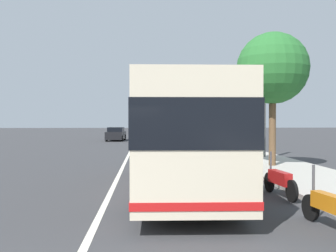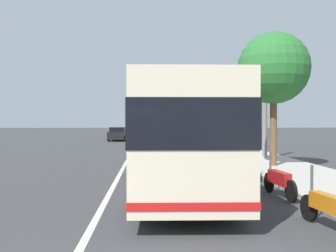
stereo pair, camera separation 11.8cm
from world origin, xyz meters
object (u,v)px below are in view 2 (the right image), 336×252
car_side_street (152,133)px  car_behind_bus (156,135)px  roadside_tree_mid_block (274,69)px  car_far_distant (118,134)px  utility_pole (265,104)px  coach_bus (179,133)px  motorcycle_far_end (329,208)px  motorcycle_angled (279,181)px  roadside_tree_far_block (207,103)px  motorcycle_nearest_curb (253,168)px

car_side_street → car_behind_bus: (-6.01, -0.32, -0.01)m
car_side_street → roadside_tree_mid_block: 28.50m
car_far_distant → utility_pole: (-20.45, -9.81, 2.43)m
coach_bus → car_behind_bus: 26.78m
motorcycle_far_end → utility_pole: utility_pole is taller
car_side_street → car_far_distant: size_ratio=0.87×
motorcycle_angled → car_side_street: size_ratio=0.50×
car_behind_bus → roadside_tree_mid_block: roadside_tree_mid_block is taller
coach_bus → motorcycle_far_end: coach_bus is taller
car_side_street → roadside_tree_mid_block: bearing=-165.0°
car_side_street → roadside_tree_far_block: 11.02m
car_far_distant → roadside_tree_far_block: roadside_tree_far_block is taller
motorcycle_far_end → car_far_distant: 34.73m
motorcycle_nearest_curb → car_side_street: bearing=25.5°
car_behind_bus → roadside_tree_far_block: 6.56m
motorcycle_angled → car_behind_bus: size_ratio=0.47×
coach_bus → utility_pole: size_ratio=1.63×
car_far_distant → roadside_tree_mid_block: bearing=23.1°
utility_pole → car_side_street: bearing=14.3°
motorcycle_nearest_curb → car_far_distant: size_ratio=0.47×
roadside_tree_mid_block → utility_pole: bearing=-11.9°
motorcycle_far_end → roadside_tree_mid_block: bearing=-21.0°
roadside_tree_mid_block → car_behind_bus: bearing=12.7°
coach_bus → motorcycle_angled: coach_bus is taller
car_behind_bus → roadside_tree_mid_block: 22.62m
coach_bus → motorcycle_far_end: 5.48m
car_far_distant → roadside_tree_far_block: bearing=58.9°
motorcycle_far_end → roadside_tree_far_block: roadside_tree_far_block is taller
car_behind_bus → car_far_distant: bearing=54.6°
car_far_distant → motorcycle_nearest_curb: bearing=17.0°
coach_bus → roadside_tree_mid_block: (5.01, -4.72, 2.74)m
motorcycle_angled → utility_pole: 11.01m
utility_pole → roadside_tree_mid_block: bearing=168.1°
car_far_distant → motorcycle_far_end: bearing=14.3°
motorcycle_far_end → coach_bus: bearing=20.8°
coach_bus → roadside_tree_mid_block: size_ratio=1.64×
coach_bus → car_far_distant: 29.75m
car_behind_bus → roadside_tree_mid_block: bearing=-169.6°
coach_bus → car_side_street: coach_bus is taller
motorcycle_angled → roadside_tree_mid_block: 7.79m
car_far_distant → roadside_tree_far_block: 11.08m
motorcycle_far_end → roadside_tree_far_block: 28.37m
motorcycle_angled → coach_bus: bearing=59.1°
motorcycle_nearest_curb → car_far_distant: car_far_distant is taller
car_side_street → car_far_distant: 5.03m
motorcycle_nearest_curb → car_side_street: 31.52m
car_far_distant → roadside_tree_mid_block: size_ratio=0.76×
car_side_street → roadside_tree_far_block: roadside_tree_far_block is taller
coach_bus → roadside_tree_far_block: size_ratio=1.83×
coach_bus → utility_pole: 10.64m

